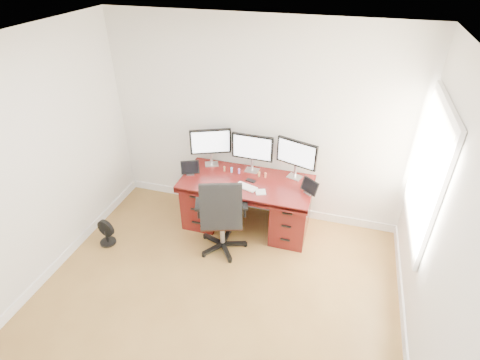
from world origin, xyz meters
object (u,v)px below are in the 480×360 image
(keyboard, at_px, (246,187))
(desk, at_px, (247,201))
(floor_fan, at_px, (106,233))
(office_chair, at_px, (222,228))
(monitor_center, at_px, (252,149))

(keyboard, bearing_deg, desk, 119.73)
(keyboard, bearing_deg, floor_fan, -139.34)
(floor_fan, bearing_deg, office_chair, 22.73)
(desk, height_order, keyboard, keyboard)
(desk, height_order, office_chair, office_chair)
(office_chair, bearing_deg, floor_fan, 173.40)
(floor_fan, bearing_deg, keyboard, 33.71)
(office_chair, distance_m, keyboard, 0.59)
(monitor_center, xyz_separation_m, keyboard, (0.04, -0.41, -0.33))
(office_chair, height_order, monitor_center, monitor_center)
(desk, xyz_separation_m, keyboard, (0.04, -0.18, 0.36))
(floor_fan, bearing_deg, desk, 39.08)
(desk, height_order, monitor_center, monitor_center)
(desk, bearing_deg, keyboard, -78.23)
(desk, relative_size, office_chair, 1.53)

